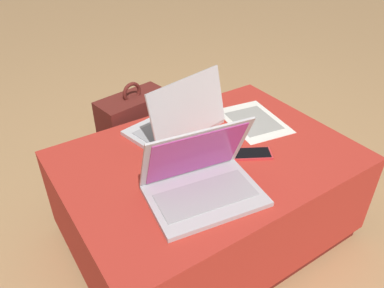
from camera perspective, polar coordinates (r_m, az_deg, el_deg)
The scene contains 7 objects.
ground_plane at distance 1.61m, azimuth 2.18°, elevation -13.17°, with size 14.00×14.00×0.00m, color tan.
ottoman at distance 1.47m, azimuth 2.35°, elevation -7.90°, with size 1.03×0.74×0.40m.
laptop_near at distance 1.15m, azimuth 1.50°, elevation -5.66°, with size 0.38×0.29×0.24m.
laptop_far at distance 1.45m, azimuth -2.06°, elevation 3.62°, with size 0.39×0.29×0.24m.
cell_phone at distance 1.36m, azimuth 8.95°, elevation -1.46°, with size 0.16×0.14×0.01m.
backpack at distance 1.79m, azimuth -8.62°, elevation 0.75°, with size 0.34×0.24×0.50m.
paper_sheet at distance 1.57m, azimuth 9.36°, elevation 3.51°, with size 0.26×0.33×0.00m.
Camera 1 is at (-0.65, -0.87, 1.19)m, focal length 35.00 mm.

